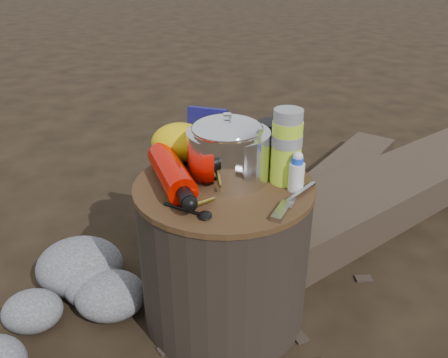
{
  "coord_description": "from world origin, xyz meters",
  "views": [
    {
      "loc": [
        -0.03,
        -1.14,
        1.06
      ],
      "look_at": [
        0.0,
        0.0,
        0.48
      ],
      "focal_mm": 36.93,
      "sensor_mm": 36.0,
      "label": 1
    }
  ],
  "objects_px": {
    "log_main": "(391,191)",
    "camping_pot": "(227,151)",
    "stump": "(224,252)",
    "travel_mug": "(272,143)",
    "fuel_bottle": "(171,173)",
    "thermos": "(286,147)"
  },
  "relations": [
    {
      "from": "stump",
      "to": "log_main",
      "type": "distance_m",
      "value": 1.01
    },
    {
      "from": "stump",
      "to": "travel_mug",
      "type": "height_order",
      "value": "travel_mug"
    },
    {
      "from": "travel_mug",
      "to": "stump",
      "type": "bearing_deg",
      "value": -135.57
    },
    {
      "from": "travel_mug",
      "to": "log_main",
      "type": "bearing_deg",
      "value": 39.21
    },
    {
      "from": "log_main",
      "to": "camping_pot",
      "type": "height_order",
      "value": "camping_pot"
    },
    {
      "from": "log_main",
      "to": "thermos",
      "type": "bearing_deg",
      "value": -78.86
    },
    {
      "from": "camping_pot",
      "to": "fuel_bottle",
      "type": "height_order",
      "value": "camping_pot"
    },
    {
      "from": "camping_pot",
      "to": "travel_mug",
      "type": "relative_size",
      "value": 1.49
    },
    {
      "from": "camping_pot",
      "to": "thermos",
      "type": "bearing_deg",
      "value": -0.64
    },
    {
      "from": "stump",
      "to": "camping_pot",
      "type": "bearing_deg",
      "value": 59.11
    },
    {
      "from": "log_main",
      "to": "travel_mug",
      "type": "relative_size",
      "value": 15.29
    },
    {
      "from": "log_main",
      "to": "camping_pot",
      "type": "xyz_separation_m",
      "value": [
        -0.75,
        -0.63,
        0.48
      ]
    },
    {
      "from": "log_main",
      "to": "fuel_bottle",
      "type": "relative_size",
      "value": 5.9
    },
    {
      "from": "travel_mug",
      "to": "thermos",
      "type": "bearing_deg",
      "value": -80.08
    },
    {
      "from": "stump",
      "to": "travel_mug",
      "type": "bearing_deg",
      "value": 44.43
    },
    {
      "from": "camping_pot",
      "to": "thermos",
      "type": "height_order",
      "value": "thermos"
    },
    {
      "from": "camping_pot",
      "to": "fuel_bottle",
      "type": "distance_m",
      "value": 0.16
    },
    {
      "from": "log_main",
      "to": "thermos",
      "type": "relative_size",
      "value": 9.34
    },
    {
      "from": "log_main",
      "to": "camping_pot",
      "type": "bearing_deg",
      "value": -85.84
    },
    {
      "from": "log_main",
      "to": "travel_mug",
      "type": "distance_m",
      "value": 0.91
    },
    {
      "from": "stump",
      "to": "fuel_bottle",
      "type": "bearing_deg",
      "value": -177.72
    },
    {
      "from": "fuel_bottle",
      "to": "travel_mug",
      "type": "distance_m",
      "value": 0.33
    }
  ]
}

